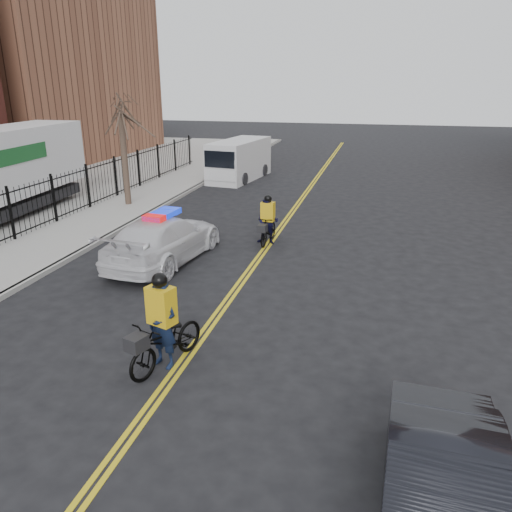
{
  "coord_description": "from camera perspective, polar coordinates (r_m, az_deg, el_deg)",
  "views": [
    {
      "loc": [
        3.71,
        -10.64,
        5.62
      ],
      "look_at": [
        0.75,
        1.19,
        1.3
      ],
      "focal_mm": 35.0,
      "sensor_mm": 36.0,
      "label": 1
    }
  ],
  "objects": [
    {
      "name": "center_line_right",
      "position": [
        19.81,
        2.9,
        3.01
      ],
      "size": [
        0.1,
        60.0,
        0.01
      ],
      "primitive_type": "cube",
      "color": "gold",
      "rests_on": "ground"
    },
    {
      "name": "cyclist_near",
      "position": [
        10.48,
        -10.6,
        -8.77
      ],
      "size": [
        1.36,
        2.22,
        2.05
      ],
      "rotation": [
        0.0,
        0.0,
        -0.33
      ],
      "color": "black",
      "rests_on": "ground"
    },
    {
      "name": "police_cruiser",
      "position": [
        16.41,
        -10.49,
        1.93
      ],
      "size": [
        2.61,
        5.36,
        1.66
      ],
      "rotation": [
        0.0,
        0.0,
        3.04
      ],
      "color": "silver",
      "rests_on": "ground"
    },
    {
      "name": "dark_sedan",
      "position": [
        7.24,
        20.69,
        -24.83
      ],
      "size": [
        1.7,
        4.32,
        1.4
      ],
      "primitive_type": "imported",
      "rotation": [
        0.0,
        0.0,
        -0.05
      ],
      "color": "black",
      "rests_on": "ground"
    },
    {
      "name": "ground",
      "position": [
        12.6,
        -4.67,
        -7.06
      ],
      "size": [
        120.0,
        120.0,
        0.0
      ],
      "primitive_type": "plane",
      "color": "black",
      "rests_on": "ground"
    },
    {
      "name": "sidewalk",
      "position": [
        22.45,
        -16.49,
        4.39
      ],
      "size": [
        3.0,
        60.0,
        0.15
      ],
      "primitive_type": "cube",
      "color": "gray",
      "rests_on": "ground"
    },
    {
      "name": "cyclist_far",
      "position": [
        17.96,
        1.34,
        3.62
      ],
      "size": [
        0.84,
        1.8,
        1.79
      ],
      "rotation": [
        0.0,
        0.0,
        -0.07
      ],
      "color": "black",
      "rests_on": "ground"
    },
    {
      "name": "cargo_van",
      "position": [
        29.97,
        -2.03,
        10.84
      ],
      "size": [
        2.69,
        5.66,
        2.28
      ],
      "rotation": [
        0.0,
        0.0,
        -0.13
      ],
      "color": "silver",
      "rests_on": "ground"
    },
    {
      "name": "center_line_left",
      "position": [
        19.84,
        2.45,
        3.04
      ],
      "size": [
        0.1,
        60.0,
        0.01
      ],
      "primitive_type": "cube",
      "color": "gold",
      "rests_on": "ground"
    },
    {
      "name": "street_tree",
      "position": [
        23.63,
        -15.06,
        13.8
      ],
      "size": [
        3.2,
        3.2,
        4.8
      ],
      "color": "#382A21",
      "rests_on": "sidewalk"
    },
    {
      "name": "curb",
      "position": [
        21.74,
        -13.05,
        4.21
      ],
      "size": [
        0.2,
        60.0,
        0.15
      ],
      "primitive_type": "cube",
      "color": "gray",
      "rests_on": "ground"
    },
    {
      "name": "warehouse_far",
      "position": [
        43.77,
        -25.12,
        19.6
      ],
      "size": [
        14.0,
        18.0,
        14.0
      ],
      "primitive_type": "cube",
      "color": "brown",
      "rests_on": "ground"
    },
    {
      "name": "iron_fence",
      "position": [
        23.03,
        -19.96,
        6.76
      ],
      "size": [
        0.12,
        28.0,
        2.0
      ],
      "primitive_type": null,
      "color": "black",
      "rests_on": "ground"
    }
  ]
}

